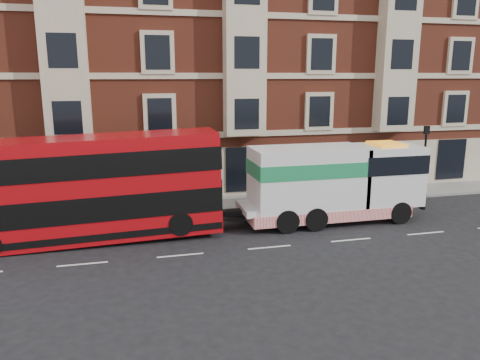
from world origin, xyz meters
name	(u,v)px	position (x,y,z in m)	size (l,w,h in m)	color
ground	(269,247)	(0.00, 0.00, 0.00)	(120.00, 120.00, 0.00)	black
sidewalk	(232,202)	(0.00, 7.50, 0.07)	(90.00, 3.00, 0.15)	slate
victorian_terrace	(215,39)	(0.50, 15.00, 10.07)	(45.00, 12.00, 20.40)	brown
lamp_post_west	(128,169)	(-6.00, 6.20, 2.68)	(0.35, 0.15, 4.35)	black
lamp_post_east	(425,155)	(12.00, 6.20, 2.68)	(0.35, 0.15, 4.35)	black
double_decker_bus	(88,187)	(-7.81, 2.91, 2.57)	(11.98, 2.75, 4.85)	#A6090E
tow_truck	(332,182)	(4.25, 2.91, 2.12)	(9.59, 2.84, 4.00)	silver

